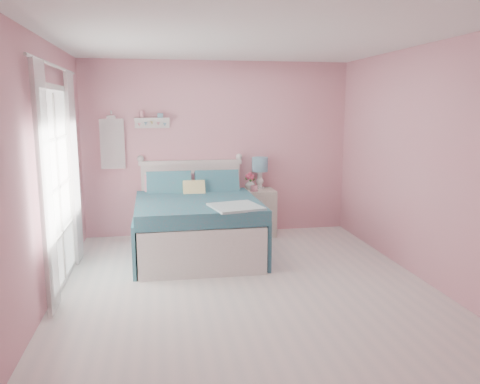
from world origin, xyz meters
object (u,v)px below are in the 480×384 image
object	(u,v)px
bed	(197,224)
teacup	(254,188)
vase	(250,184)
nightstand	(258,212)
table_lamp	(260,167)

from	to	relation	value
bed	teacup	xyz separation A→B (m)	(0.91, 0.61, 0.34)
vase	teacup	xyz separation A→B (m)	(0.03, -0.18, -0.04)
vase	teacup	bearing A→B (deg)	-81.32
teacup	vase	bearing A→B (deg)	98.68
nightstand	table_lamp	xyz separation A→B (m)	(0.05, 0.12, 0.68)
teacup	table_lamp	bearing A→B (deg)	59.98
vase	table_lamp	bearing A→B (deg)	19.94
bed	nightstand	distance (m)	1.24
table_lamp	teacup	distance (m)	0.40
table_lamp	vase	distance (m)	0.31
bed	teacup	distance (m)	1.15
bed	vase	size ratio (longest dim) A/B	12.43
bed	nightstand	bearing A→B (deg)	35.30
nightstand	bed	bearing A→B (deg)	-143.68
table_lamp	nightstand	bearing A→B (deg)	-112.14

